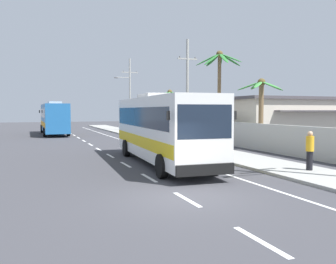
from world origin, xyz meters
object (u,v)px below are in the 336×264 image
object	(u,v)px
utility_pole_mid	(187,90)
coach_bus_far_lane	(54,118)
pedestrian_midwalk	(159,131)
motorcycle_beside_bus	(154,138)
palm_nearest	(219,76)
pedestrian_near_kerb	(158,129)
pedestrian_far_walk	(310,150)
roadside_building	(280,119)
palm_second	(261,101)
palm_third	(170,101)
coach_bus_foreground	(161,127)
utility_pole_far	(129,93)

from	to	relation	value
utility_pole_mid	coach_bus_far_lane	bearing A→B (deg)	124.14
coach_bus_far_lane	pedestrian_midwalk	world-z (taller)	coach_bus_far_lane
pedestrian_midwalk	motorcycle_beside_bus	bearing A→B (deg)	34.18
coach_bus_far_lane	palm_nearest	bearing A→B (deg)	-55.71
pedestrian_near_kerb	pedestrian_midwalk	distance (m)	2.59
pedestrian_far_walk	roadside_building	size ratio (longest dim) A/B	0.15
pedestrian_near_kerb	palm_second	xyz separation A→B (m)	(3.81, -11.27, 2.47)
palm_second	palm_third	world-z (taller)	palm_third
motorcycle_beside_bus	coach_bus_far_lane	bearing A→B (deg)	110.54
roadside_building	coach_bus_far_lane	bearing A→B (deg)	138.69
coach_bus_foreground	palm_third	bearing A→B (deg)	67.13
motorcycle_beside_bus	pedestrian_far_walk	world-z (taller)	pedestrian_far_walk
coach_bus_foreground	utility_pole_far	world-z (taller)	utility_pole_far
coach_bus_foreground	utility_pole_mid	world-z (taller)	utility_pole_mid
palm_third	roadside_building	xyz separation A→B (m)	(7.02, -10.31, -1.91)
pedestrian_far_walk	palm_second	distance (m)	9.66
motorcycle_beside_bus	roadside_building	distance (m)	12.73
motorcycle_beside_bus	utility_pole_far	xyz separation A→B (m)	(3.78, 21.29, 4.63)
palm_third	motorcycle_beside_bus	bearing A→B (deg)	-117.49
pedestrian_midwalk	palm_third	bearing A→B (deg)	-148.77
pedestrian_far_walk	palm_nearest	xyz separation A→B (m)	(2.85, 13.42, 4.61)
pedestrian_far_walk	utility_pole_far	bearing A→B (deg)	-26.61
pedestrian_near_kerb	pedestrian_midwalk	world-z (taller)	pedestrian_near_kerb
coach_bus_far_lane	palm_nearest	xyz separation A→B (m)	(12.11, -17.77, 3.69)
utility_pole_mid	coach_bus_foreground	bearing A→B (deg)	-121.03
utility_pole_mid	roadside_building	world-z (taller)	utility_pole_mid
pedestrian_far_walk	palm_nearest	distance (m)	14.47
coach_bus_foreground	palm_second	xyz separation A→B (m)	(8.88, 3.32, 1.56)
coach_bus_foreground	coach_bus_far_lane	distance (m)	26.17
coach_bus_foreground	palm_nearest	xyz separation A→B (m)	(8.16, 8.11, 3.70)
palm_nearest	palm_second	distance (m)	5.29
coach_bus_foreground	utility_pole_far	bearing A→B (deg)	78.04
utility_pole_mid	utility_pole_far	world-z (taller)	utility_pole_far
utility_pole_far	roadside_building	world-z (taller)	utility_pole_far
motorcycle_beside_bus	pedestrian_midwalk	xyz separation A→B (m)	(1.71, 3.58, 0.37)
utility_pole_far	palm_third	xyz separation A→B (m)	(1.84, -10.48, -1.35)
pedestrian_far_walk	coach_bus_far_lane	bearing A→B (deg)	-8.42
utility_pole_far	coach_bus_foreground	bearing A→B (deg)	-101.96
utility_pole_far	palm_nearest	size ratio (longest dim) A/B	1.28
motorcycle_beside_bus	pedestrian_far_walk	distance (m)	14.15
motorcycle_beside_bus	pedestrian_near_kerb	distance (m)	6.56
pedestrian_midwalk	pedestrian_far_walk	xyz separation A→B (m)	(1.06, -17.45, 0.06)
coach_bus_foreground	motorcycle_beside_bus	world-z (taller)	coach_bus_foreground
motorcycle_beside_bus	pedestrian_near_kerb	bearing A→B (deg)	67.25
pedestrian_far_walk	utility_pole_far	size ratio (longest dim) A/B	0.18
pedestrian_far_walk	utility_pole_mid	bearing A→B (deg)	-28.83
pedestrian_far_walk	utility_pole_mid	world-z (taller)	utility_pole_mid
coach_bus_foreground	pedestrian_far_walk	size ratio (longest dim) A/B	6.59
utility_pole_mid	roadside_building	size ratio (longest dim) A/B	0.77
palm_second	roadside_building	distance (m)	8.66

